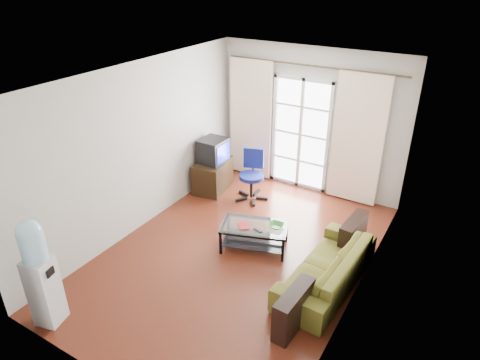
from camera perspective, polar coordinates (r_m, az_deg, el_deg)
name	(u,v)px	position (r m, az deg, el deg)	size (l,w,h in m)	color
floor	(238,253)	(6.64, -0.32, -9.76)	(5.20, 5.20, 0.00)	#5F2716
ceiling	(237,77)	(5.46, -0.39, 13.54)	(5.20, 5.20, 0.00)	white
wall_back	(310,121)	(8.09, 9.34, 7.77)	(3.60, 0.02, 2.70)	#B8B6AF
wall_front	(91,282)	(4.28, -19.21, -12.72)	(3.60, 0.02, 2.70)	#B8B6AF
wall_left	(140,148)	(6.95, -13.18, 4.12)	(0.02, 5.20, 2.70)	#B8B6AF
wall_right	(366,209)	(5.33, 16.47, -3.72)	(0.02, 5.20, 2.70)	#B8B6AF
french_door	(301,134)	(8.19, 8.07, 6.05)	(1.16, 0.06, 2.15)	white
curtain_rod	(312,66)	(7.72, 9.63, 14.79)	(0.04, 0.04, 3.30)	#4C3F2D
curtain_left	(251,120)	(8.52, 1.42, 8.06)	(0.90, 0.07, 2.35)	#FFE8CD
curtain_right	(358,140)	(7.76, 15.41, 5.11)	(0.90, 0.07, 2.35)	#FFE8CD
radiator	(344,182)	(8.16, 13.71, -0.28)	(0.64, 0.12, 0.64)	gray
sofa	(327,267)	(6.05, 11.49, -11.32)	(0.85, 1.93, 0.55)	brown
coffee_table	(254,233)	(6.61, 1.93, -7.12)	(1.13, 0.87, 0.41)	silver
bowl	(276,226)	(6.49, 4.84, -6.11)	(0.24, 0.24, 0.06)	#328C4B
book	(239,226)	(6.49, -0.19, -6.20)	(0.25, 0.26, 0.02)	maroon
remote	(258,230)	(6.41, 2.40, -6.71)	(0.15, 0.04, 0.02)	black
tv_stand	(212,175)	(8.28, -3.69, 0.63)	(0.54, 0.80, 0.59)	black
crt_tv	(212,150)	(8.07, -3.73, 3.98)	(0.51, 0.50, 0.45)	black
task_chair	(252,185)	(7.96, 1.57, -0.64)	(0.82, 0.82, 0.94)	black
water_cooler	(40,271)	(5.61, -25.16, -10.98)	(0.36, 0.36, 1.45)	silver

